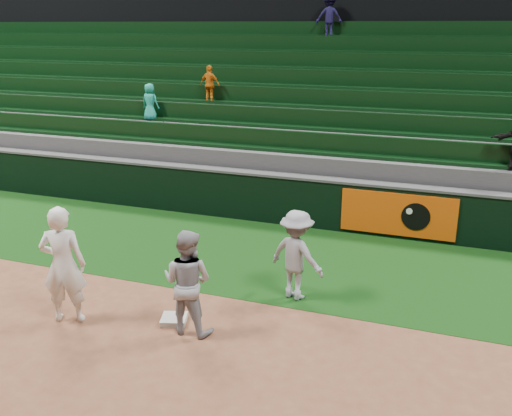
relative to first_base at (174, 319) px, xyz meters
The scene contains 8 objects.
ground 0.23m from the first_base, 90.03° to the left, with size 70.00×70.00×0.00m, color brown.
foul_grass 3.22m from the first_base, 90.00° to the left, with size 36.00×4.20×0.01m, color black.
first_base is the anchor object (origin of this frame).
first_baseman 2.02m from the first_base, 162.05° to the right, with size 0.73×0.48×2.01m, color white.
baserunner 0.91m from the first_base, 23.79° to the right, with size 0.84×0.65×1.73m, color #9C9EA6.
base_coach 2.41m from the first_base, 43.45° to the left, with size 1.07×0.61×1.65m, color #90939C.
field_wall 5.45m from the first_base, 89.73° to the left, with size 36.00×0.45×1.25m.
stadium_seating 9.34m from the first_base, 89.97° to the left, with size 36.00×5.95×5.65m.
Camera 1 is at (4.22, -7.72, 4.73)m, focal length 40.00 mm.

